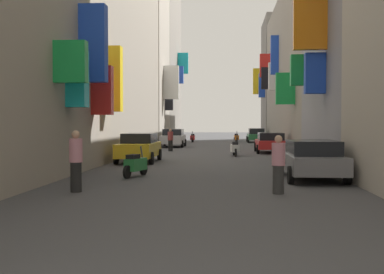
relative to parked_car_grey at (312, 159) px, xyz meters
name	(u,v)px	position (x,y,z in m)	size (l,w,h in m)	color
ground_plane	(214,154)	(-3.86, 14.25, -0.74)	(140.00, 140.00, 0.00)	#424244
building_left_near	(31,1)	(-11.86, 4.10, 6.76)	(7.10, 39.70, 15.01)	#9E9384
building_left_mid_b	(133,64)	(-11.85, 28.27, 6.82)	(7.39, 7.73, 15.14)	#B2A899
building_left_far	(150,45)	(-11.86, 38.25, 10.12)	(7.24, 11.99, 21.73)	gray
building_right_mid_b	(316,72)	(4.13, 22.67, 5.38)	(7.16, 24.83, 12.25)	gray
building_right_far	(290,80)	(4.12, 39.94, 6.17)	(7.13, 8.63, 13.82)	slate
parked_car_grey	(312,159)	(0.00, 0.00, 0.00)	(2.02, 4.48, 1.39)	slate
parked_car_silver	(173,137)	(-7.52, 23.12, 0.04)	(1.95, 4.21, 1.48)	#B7B7BC
parked_car_green	(256,135)	(-0.06, 33.36, 0.01)	(1.90, 4.46, 1.43)	#236638
parked_car_yellow	(139,147)	(-7.52, 7.22, 0.04)	(1.91, 4.25, 1.47)	gold
parked_car_red	(270,142)	(-0.13, 15.55, -0.03)	(2.00, 4.22, 1.34)	#B21E1E
scooter_orange	(236,137)	(-2.08, 33.82, -0.28)	(0.51, 2.00, 1.13)	orange
scooter_red	(193,138)	(-6.59, 32.87, -0.28)	(0.44, 1.78, 1.13)	red
scooter_green	(135,164)	(-6.42, 0.34, -0.28)	(0.73, 1.75, 1.13)	#287F3D
scooter_white	(235,148)	(-2.56, 12.21, -0.28)	(0.52, 1.93, 1.13)	silver
pedestrian_crossing	(278,165)	(-1.55, -3.70, 0.09)	(0.48, 0.48, 1.67)	#323232
pedestrian_near_left	(76,161)	(-7.40, -3.76, 0.16)	(0.51, 0.51, 1.79)	black
pedestrian_mid_street	(170,140)	(-7.03, 16.88, 0.04)	(0.47, 0.47, 1.58)	black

